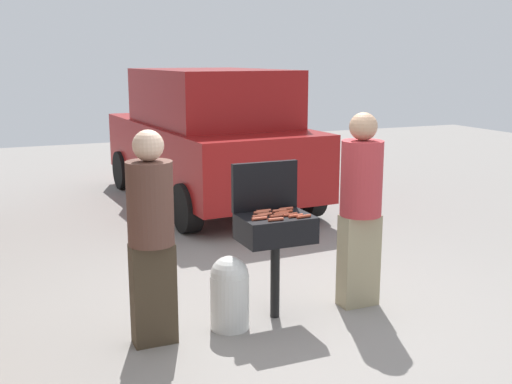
{
  "coord_description": "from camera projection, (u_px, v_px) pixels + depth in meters",
  "views": [
    {
      "loc": [
        -2.29,
        -4.65,
        2.2
      ],
      "look_at": [
        -0.08,
        0.49,
        1.0
      ],
      "focal_mm": 44.46,
      "sensor_mm": 36.0,
      "label": 1
    }
  ],
  "objects": [
    {
      "name": "grill_lid_open",
      "position": [
        265.0,
        186.0,
        5.44
      ],
      "size": [
        0.6,
        0.05,
        0.42
      ],
      "primitive_type": "cube",
      "color": "black",
      "rests_on": "bbq_grill"
    },
    {
      "name": "hot_dog_8",
      "position": [
        279.0,
        211.0,
        5.4
      ],
      "size": [
        0.13,
        0.03,
        0.03
      ],
      "primitive_type": "cylinder",
      "rotation": [
        0.0,
        1.57,
        0.01
      ],
      "color": "#C6593D",
      "rests_on": "bbq_grill"
    },
    {
      "name": "hot_dog_11",
      "position": [
        259.0,
        219.0,
        5.14
      ],
      "size": [
        0.13,
        0.03,
        0.03
      ],
      "primitive_type": "cylinder",
      "rotation": [
        0.0,
        1.57,
        -0.0
      ],
      "color": "#B74C33",
      "rests_on": "bbq_grill"
    },
    {
      "name": "bbq_grill",
      "position": [
        275.0,
        232.0,
        5.32
      ],
      "size": [
        0.6,
        0.44,
        0.9
      ],
      "color": "black",
      "rests_on": "ground"
    },
    {
      "name": "hot_dog_12",
      "position": [
        281.0,
        214.0,
        5.29
      ],
      "size": [
        0.13,
        0.03,
        0.03
      ],
      "primitive_type": "cylinder",
      "rotation": [
        0.0,
        1.57,
        -0.07
      ],
      "color": "#B74C33",
      "rests_on": "bbq_grill"
    },
    {
      "name": "person_left",
      "position": [
        151.0,
        231.0,
        4.79
      ],
      "size": [
        0.35,
        0.35,
        1.68
      ],
      "rotation": [
        0.0,
        0.0,
        -0.14
      ],
      "color": "#3F3323",
      "rests_on": "ground"
    },
    {
      "name": "hot_dog_14",
      "position": [
        286.0,
        209.0,
        5.46
      ],
      "size": [
        0.13,
        0.03,
        0.03
      ],
      "primitive_type": "cylinder",
      "rotation": [
        0.0,
        1.57,
        0.03
      ],
      "color": "#B74C33",
      "rests_on": "bbq_grill"
    },
    {
      "name": "hot_dog_2",
      "position": [
        277.0,
        216.0,
        5.22
      ],
      "size": [
        0.13,
        0.03,
        0.03
      ],
      "primitive_type": "cylinder",
      "rotation": [
        0.0,
        1.57,
        0.07
      ],
      "color": "#B74C33",
      "rests_on": "bbq_grill"
    },
    {
      "name": "hot_dog_4",
      "position": [
        264.0,
        211.0,
        5.39
      ],
      "size": [
        0.13,
        0.03,
        0.03
      ],
      "primitive_type": "cylinder",
      "rotation": [
        0.0,
        1.57,
        -0.01
      ],
      "color": "#C6593D",
      "rests_on": "bbq_grill"
    },
    {
      "name": "hot_dog_13",
      "position": [
        282.0,
        213.0,
        5.32
      ],
      "size": [
        0.13,
        0.04,
        0.03
      ],
      "primitive_type": "cylinder",
      "rotation": [
        0.0,
        1.57,
        0.07
      ],
      "color": "#AD4228",
      "rests_on": "bbq_grill"
    },
    {
      "name": "hot_dog_7",
      "position": [
        304.0,
        216.0,
        5.21
      ],
      "size": [
        0.13,
        0.04,
        0.03
      ],
      "primitive_type": "cylinder",
      "rotation": [
        0.0,
        1.57,
        0.08
      ],
      "color": "#AD4228",
      "rests_on": "bbq_grill"
    },
    {
      "name": "hot_dog_5",
      "position": [
        290.0,
        215.0,
        5.27
      ],
      "size": [
        0.13,
        0.04,
        0.03
      ],
      "primitive_type": "cylinder",
      "rotation": [
        0.0,
        1.57,
        0.09
      ],
      "color": "#B74C33",
      "rests_on": "bbq_grill"
    },
    {
      "name": "hot_dog_0",
      "position": [
        276.0,
        219.0,
        5.11
      ],
      "size": [
        0.13,
        0.03,
        0.03
      ],
      "primitive_type": "cylinder",
      "rotation": [
        0.0,
        1.57,
        -0.05
      ],
      "color": "#B74C33",
      "rests_on": "bbq_grill"
    },
    {
      "name": "ground_plane",
      "position": [
        287.0,
        314.0,
        5.53
      ],
      "size": [
        24.0,
        24.0,
        0.0
      ],
      "primitive_type": "plane",
      "color": "gray"
    },
    {
      "name": "hot_dog_9",
      "position": [
        296.0,
        216.0,
        5.23
      ],
      "size": [
        0.13,
        0.03,
        0.03
      ],
      "primitive_type": "cylinder",
      "rotation": [
        0.0,
        1.57,
        0.06
      ],
      "color": "#AD4228",
      "rests_on": "bbq_grill"
    },
    {
      "name": "hot_dog_10",
      "position": [
        260.0,
        216.0,
        5.21
      ],
      "size": [
        0.13,
        0.03,
        0.03
      ],
      "primitive_type": "cylinder",
      "rotation": [
        0.0,
        1.57,
        0.03
      ],
      "color": "#C6593D",
      "rests_on": "bbq_grill"
    },
    {
      "name": "hot_dog_1",
      "position": [
        265.0,
        214.0,
        5.27
      ],
      "size": [
        0.13,
        0.03,
        0.03
      ],
      "primitive_type": "cylinder",
      "rotation": [
        0.0,
        1.57,
        0.05
      ],
      "color": "#C6593D",
      "rests_on": "bbq_grill"
    },
    {
      "name": "hot_dog_3",
      "position": [
        261.0,
        212.0,
        5.34
      ],
      "size": [
        0.13,
        0.04,
        0.03
      ],
      "primitive_type": "cylinder",
      "rotation": [
        0.0,
        1.57,
        -0.09
      ],
      "color": "#C6593D",
      "rests_on": "bbq_grill"
    },
    {
      "name": "parked_minivan",
      "position": [
        208.0,
        136.0,
        9.57
      ],
      "size": [
        2.23,
        4.5,
        2.02
      ],
      "rotation": [
        0.0,
        0.0,
        3.2
      ],
      "color": "maroon",
      "rests_on": "ground"
    },
    {
      "name": "propane_tank",
      "position": [
        230.0,
        291.0,
        5.18
      ],
      "size": [
        0.32,
        0.32,
        0.62
      ],
      "color": "silver",
      "rests_on": "ground"
    },
    {
      "name": "hot_dog_6",
      "position": [
        285.0,
        212.0,
        5.36
      ],
      "size": [
        0.13,
        0.03,
        0.03
      ],
      "primitive_type": "cylinder",
      "rotation": [
        0.0,
        1.57,
        0.06
      ],
      "color": "#AD4228",
      "rests_on": "bbq_grill"
    },
    {
      "name": "person_right",
      "position": [
        361.0,
        203.0,
        5.55
      ],
      "size": [
        0.36,
        0.36,
        1.74
      ],
      "rotation": [
        0.0,
        0.0,
        3.36
      ],
      "color": "gray",
      "rests_on": "ground"
    }
  ]
}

